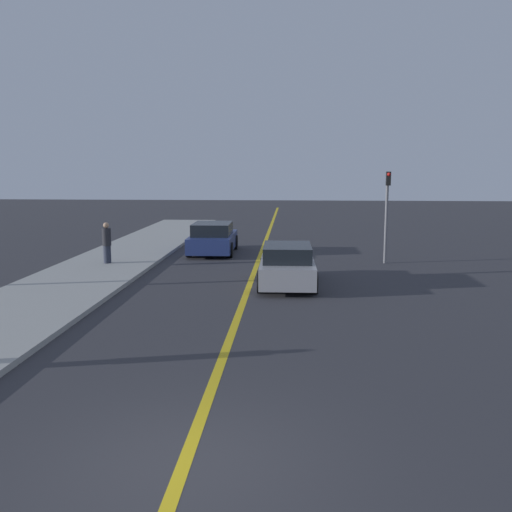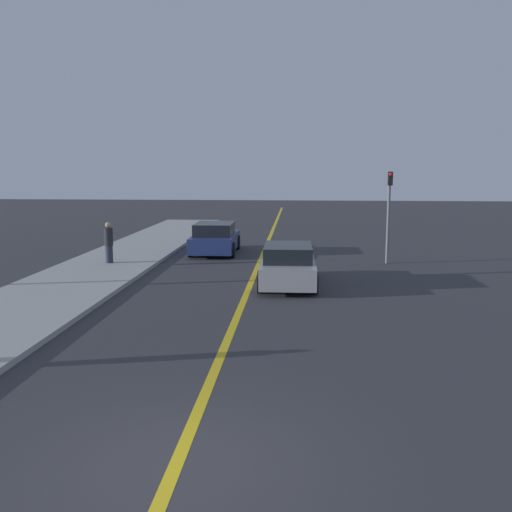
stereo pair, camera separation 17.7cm
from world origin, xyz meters
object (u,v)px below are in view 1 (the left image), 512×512
Objects in this scene: car_near_right_lane at (287,265)px; pedestrian_mid_group at (107,243)px; car_ahead_center at (213,239)px; traffic_light at (387,207)px.

pedestrian_mid_group is (-7.17, 3.15, 0.28)m from car_near_right_lane.
pedestrian_mid_group reaches higher than car_near_right_lane.
traffic_light is (7.44, -2.25, 1.63)m from car_ahead_center.
car_ahead_center is 7.94m from traffic_light.
pedestrian_mid_group is (-3.70, -3.74, 0.27)m from car_ahead_center.
car_ahead_center is at bearing 45.25° from pedestrian_mid_group.
car_near_right_lane is 0.99× the size of car_ahead_center.
traffic_light is at bearing 7.63° from pedestrian_mid_group.
pedestrian_mid_group is at bearing -135.58° from car_ahead_center.
traffic_light is at bearing 48.59° from car_near_right_lane.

